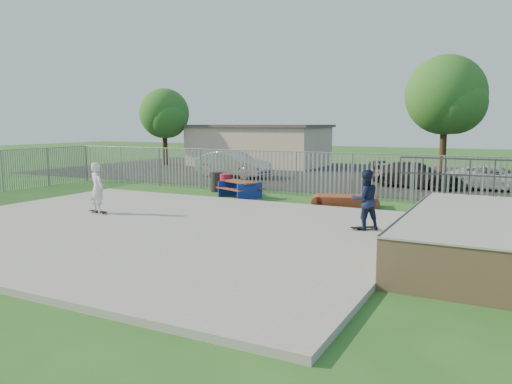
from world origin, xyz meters
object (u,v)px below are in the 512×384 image
at_px(car_dark, 415,175).
at_px(picnic_table, 240,189).
at_px(funbox, 345,201).
at_px(trash_bin_grey, 216,182).
at_px(skater_navy, 365,200).
at_px(skater_white, 97,188).
at_px(trash_bin_red, 226,184).
at_px(tree_left, 164,114).
at_px(car_silver, 233,164).
at_px(tree_mid, 446,95).
at_px(car_white, 494,178).

bearing_deg(car_dark, picnic_table, 151.32).
relative_size(funbox, trash_bin_grey, 2.54).
distance_m(skater_navy, skater_white, 9.13).
bearing_deg(trash_bin_red, tree_left, 136.63).
distance_m(trash_bin_grey, car_silver, 6.55).
relative_size(funbox, trash_bin_red, 2.62).
height_order(picnic_table, trash_bin_red, trash_bin_red).
bearing_deg(skater_navy, car_dark, -126.10).
distance_m(funbox, tree_left, 23.26).
height_order(car_dark, tree_mid, tree_mid).
bearing_deg(tree_left, picnic_table, -42.65).
xyz_separation_m(trash_bin_red, tree_mid, (8.11, 12.31, 4.50)).
height_order(car_white, tree_left, tree_left).
relative_size(car_silver, skater_navy, 2.71).
bearing_deg(car_silver, skater_navy, -131.34).
distance_m(trash_bin_grey, skater_white, 7.67).
bearing_deg(trash_bin_grey, tree_mid, 53.45).
bearing_deg(trash_bin_red, car_white, 31.89).
bearing_deg(skater_navy, car_white, -142.62).
distance_m(car_dark, tree_mid, 7.41).
xyz_separation_m(car_silver, tree_mid, (11.41, 5.91, 4.15)).
bearing_deg(car_silver, funbox, -123.19).
xyz_separation_m(car_dark, skater_white, (-8.38, -13.57, 0.37)).
bearing_deg(trash_bin_grey, picnic_table, -31.24).
xyz_separation_m(trash_bin_red, trash_bin_grey, (-0.75, 0.37, 0.01)).
bearing_deg(car_white, trash_bin_red, 124.91).
bearing_deg(trash_bin_grey, skater_navy, -34.44).
xyz_separation_m(car_silver, car_white, (14.49, 0.57, -0.18)).
xyz_separation_m(picnic_table, car_silver, (-4.51, 7.21, 0.44)).
bearing_deg(tree_mid, car_silver, -152.60).
xyz_separation_m(car_white, skater_navy, (-3.06, -12.68, 0.41)).
distance_m(funbox, car_white, 9.54).
height_order(trash_bin_grey, skater_white, skater_white).
bearing_deg(funbox, car_white, 40.59).
relative_size(funbox, tree_mid, 0.33).
bearing_deg(car_dark, trash_bin_grey, 138.51).
height_order(tree_mid, skater_white, tree_mid).
bearing_deg(car_dark, car_white, -66.87).
distance_m(picnic_table, skater_navy, 8.50).
relative_size(picnic_table, skater_navy, 1.21).
bearing_deg(car_silver, tree_left, 64.52).
distance_m(trash_bin_grey, skater_navy, 10.78).
bearing_deg(tree_left, skater_navy, -40.37).
bearing_deg(car_white, funbox, 150.94).
relative_size(skater_navy, skater_white, 1.00).
xyz_separation_m(trash_bin_grey, tree_left, (-11.95, 11.63, 3.59)).
bearing_deg(trash_bin_red, skater_white, -96.82).
height_order(tree_left, tree_mid, tree_mid).
distance_m(car_white, tree_mid, 7.54).
bearing_deg(skater_navy, funbox, -105.60).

